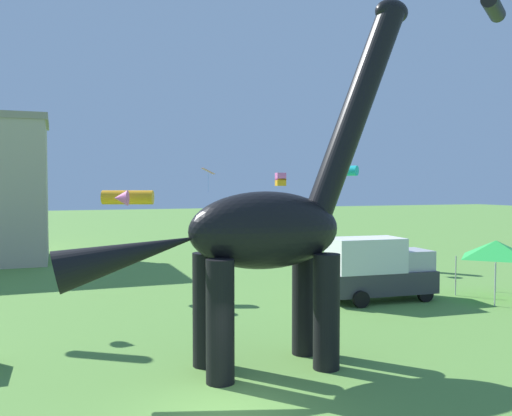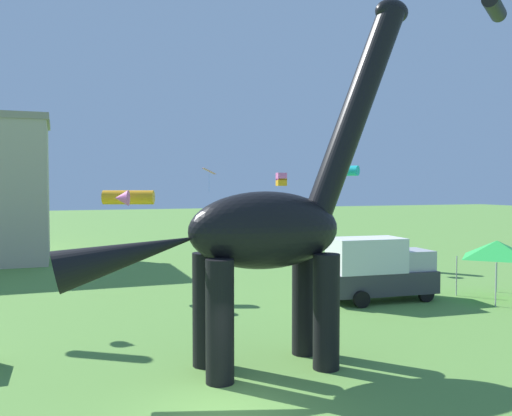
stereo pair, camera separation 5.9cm
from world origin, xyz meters
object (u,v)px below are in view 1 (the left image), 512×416
Objects in this scene: kite_far_left at (126,198)px; kite_mid_right at (281,179)px; kite_near_high at (208,171)px; dinosaur_sculpture at (264,230)px; kite_high_right at (338,171)px; festival_canopy_tent at (496,249)px; kite_near_low at (501,6)px; parked_box_truck at (377,268)px.

kite_mid_right reaches higher than kite_far_left.
kite_near_high reaches higher than kite_far_left.
kite_high_right is at bearing 41.47° from dinosaur_sculpture.
kite_near_low is (0.34, 0.32, 12.37)m from festival_canopy_tent.
dinosaur_sculpture is 14.95× the size of kite_mid_right.
kite_near_high reaches higher than parked_box_truck.
parked_box_truck is 2.12× the size of kite_high_right.
kite_mid_right reaches higher than parked_box_truck.
festival_canopy_tent is 12.38m from kite_near_low.
dinosaur_sculpture reaches higher than kite_high_right.
kite_mid_right is (-2.03, 7.63, 4.53)m from parked_box_truck.
dinosaur_sculpture is 19.42m from kite_near_low.
dinosaur_sculpture reaches higher than parked_box_truck.
kite_mid_right is (-8.32, 9.00, -8.74)m from kite_near_low.
dinosaur_sculpture is at bearing -159.65° from festival_canopy_tent.
kite_far_left is (-17.90, 7.09, -9.75)m from kite_near_low.
festival_canopy_tent is 1.16× the size of kite_high_right.
kite_near_low is at bearing -8.15° from parked_box_truck.
parked_box_truck is 9.11m from kite_mid_right.
kite_high_right is 0.98× the size of kite_far_left.
kite_near_high reaches higher than kite_mid_right.
kite_high_right is at bearing 98.93° from festival_canopy_tent.
parked_box_truck is at bearing -75.12° from kite_mid_right.
kite_mid_right is (-5.98, -3.45, -0.68)m from kite_high_right.
festival_canopy_tent is 19.25m from kite_far_left.
parked_box_truck is at bearing 167.71° from kite_near_low.
festival_canopy_tent is 1.14× the size of kite_far_left.
dinosaur_sculpture is 4.02× the size of kite_near_low.
parked_box_truck is 1.90× the size of kite_near_low.
kite_near_low is at bearing -47.26° from kite_mid_right.
dinosaur_sculpture is 13.23m from kite_far_left.
kite_far_left is (-17.57, 7.41, 2.62)m from festival_canopy_tent.
festival_canopy_tent is (5.95, -1.69, 0.90)m from parked_box_truck.
kite_mid_right is (-7.98, 9.32, 3.63)m from festival_canopy_tent.
kite_mid_right is at bearing 51.67° from dinosaur_sculpture.
kite_high_right is at bearing 19.00° from kite_far_left.
parked_box_truck reaches higher than festival_canopy_tent.
kite_far_left reaches higher than parked_box_truck.
kite_near_high is (-2.92, 6.20, 0.63)m from kite_mid_right.
kite_far_left is at bearing 157.13° from festival_canopy_tent.
parked_box_truck is 12.86m from kite_high_right.
festival_canopy_tent is at bearing 6.99° from dinosaur_sculpture.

